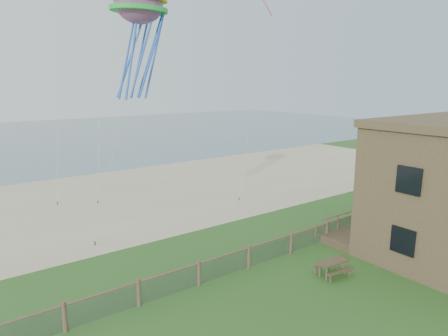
{
  "coord_description": "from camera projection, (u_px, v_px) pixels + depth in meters",
  "views": [
    {
      "loc": [
        -12.13,
        -8.42,
        9.23
      ],
      "look_at": [
        -0.09,
        8.0,
        4.88
      ],
      "focal_mm": 32.0,
      "sensor_mm": 36.0,
      "label": 1
    }
  ],
  "objects": [
    {
      "name": "picnic_table",
      "position": [
        333.0,
        269.0,
        19.47
      ],
      "size": [
        1.72,
        1.36,
        0.68
      ],
      "primitive_type": null,
      "rotation": [
        0.0,
        0.0,
        -0.09
      ],
      "color": "brown",
      "rests_on": "ground"
    },
    {
      "name": "sand_beach",
      "position": [
        125.0,
        197.0,
        32.94
      ],
      "size": [
        72.0,
        20.0,
        0.02
      ],
      "primitive_type": "cube",
      "color": "#BFAD8A",
      "rests_on": "ground"
    },
    {
      "name": "ground",
      "position": [
        347.0,
        324.0,
        15.59
      ],
      "size": [
        160.0,
        160.0,
        0.0
      ],
      "primitive_type": "plane",
      "color": "#2C591E",
      "rests_on": "ground"
    },
    {
      "name": "ocean",
      "position": [
        22.0,
        138.0,
        67.63
      ],
      "size": [
        160.0,
        68.0,
        0.02
      ],
      "primitive_type": "cube",
      "color": "slate",
      "rests_on": "ground"
    },
    {
      "name": "chainlink_fence",
      "position": [
        249.0,
        258.0,
        20.21
      ],
      "size": [
        36.2,
        0.2,
        1.25
      ],
      "primitive_type": null,
      "color": "brown",
      "rests_on": "ground"
    },
    {
      "name": "octopus_kite",
      "position": [
        140.0,
        38.0,
        19.57
      ],
      "size": [
        3.34,
        2.69,
        6.06
      ],
      "primitive_type": null,
      "rotation": [
        0.0,
        0.0,
        -0.23
      ],
      "color": "#FF3728"
    },
    {
      "name": "motel_deck",
      "position": [
        406.0,
        218.0,
        27.0
      ],
      "size": [
        15.0,
        2.0,
        0.5
      ],
      "primitive_type": "cube",
      "color": "brown",
      "rests_on": "ground"
    }
  ]
}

